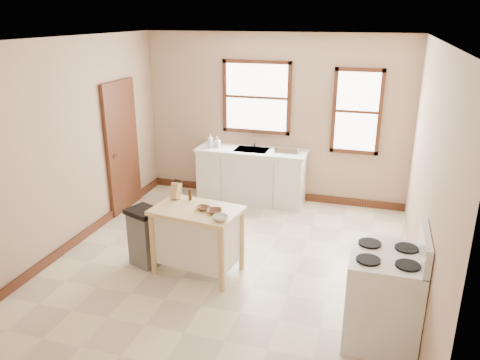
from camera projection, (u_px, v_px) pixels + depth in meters
name	position (u px, v px, depth m)	size (l,w,h in m)	color
floor	(228.00, 264.00, 6.08)	(5.00, 5.00, 0.00)	#C2B19A
ceiling	(226.00, 39.00, 5.14)	(5.00, 5.00, 0.00)	white
wall_back	(274.00, 119.00, 7.87)	(4.50, 0.04, 2.80)	tan
wall_left	(67.00, 146.00, 6.22)	(0.04, 5.00, 2.80)	tan
wall_right	(427.00, 179.00, 5.00)	(0.04, 5.00, 2.80)	tan
window_main	(257.00, 97.00, 7.81)	(1.17, 0.06, 1.22)	#361A0E
window_side	(357.00, 112.00, 7.41)	(0.77, 0.06, 1.37)	#361A0E
door_left	(122.00, 147.00, 7.50)	(0.06, 0.90, 2.10)	#361A0E
baseboard_back	(272.00, 194.00, 8.29)	(4.50, 0.04, 0.12)	#361A0E
baseboard_left	(81.00, 237.00, 6.66)	(0.04, 5.00, 0.12)	#361A0E
sink_counter	(251.00, 175.00, 7.99)	(1.86, 0.62, 0.92)	silver
faucet	(255.00, 140.00, 7.96)	(0.03, 0.03, 0.22)	silver
soap_bottle_a	(210.00, 141.00, 7.91)	(0.09, 0.09, 0.24)	#B2B2B2
soap_bottle_b	(218.00, 142.00, 7.94)	(0.08, 0.08, 0.18)	#B2B2B2
dish_rack	(288.00, 149.00, 7.68)	(0.42, 0.31, 0.10)	silver
kitchen_island	(198.00, 241.00, 5.77)	(1.04, 0.66, 0.85)	#EBD28A
knife_block	(176.00, 191.00, 5.90)	(0.10, 0.10, 0.20)	#DBB773
pepper_grinder	(190.00, 194.00, 5.86)	(0.04, 0.04, 0.15)	#412511
bowl_a	(203.00, 208.00, 5.59)	(0.16, 0.16, 0.04)	brown
bowl_b	(214.00, 211.00, 5.50)	(0.18, 0.18, 0.04)	brown
bowl_c	(220.00, 218.00, 5.30)	(0.18, 0.18, 0.06)	silver
trash_bin	(145.00, 237.00, 5.95)	(0.39, 0.33, 0.77)	#595857
gas_stove	(384.00, 285.00, 4.50)	(0.75, 0.76, 1.20)	white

